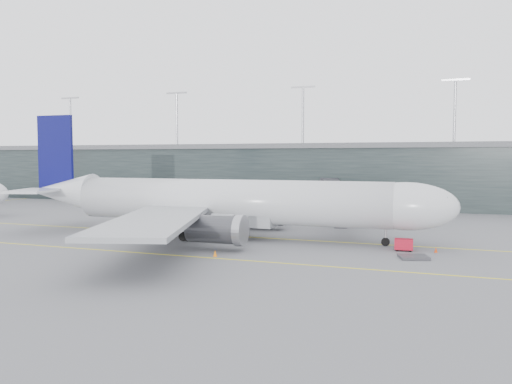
% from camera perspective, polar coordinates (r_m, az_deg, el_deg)
% --- Properties ---
extents(ground, '(320.00, 320.00, 0.00)m').
position_cam_1_polar(ground, '(82.06, -6.24, -4.37)').
color(ground, slate).
rests_on(ground, ground).
extents(taxiline_a, '(160.00, 0.25, 0.02)m').
position_cam_1_polar(taxiline_a, '(78.50, -7.49, -4.75)').
color(taxiline_a, yellow).
rests_on(taxiline_a, ground).
extents(taxiline_b, '(160.00, 0.25, 0.02)m').
position_cam_1_polar(taxiline_b, '(64.82, -13.90, -6.70)').
color(taxiline_b, yellow).
rests_on(taxiline_b, ground).
extents(taxiline_lead_main, '(0.25, 60.00, 0.02)m').
position_cam_1_polar(taxiline_lead_main, '(98.69, 1.40, -2.92)').
color(taxiline_lead_main, yellow).
rests_on(taxiline_lead_main, ground).
extents(terminal, '(240.00, 36.00, 29.00)m').
position_cam_1_polar(terminal, '(135.92, 4.30, 2.18)').
color(terminal, black).
rests_on(terminal, ground).
extents(main_aircraft, '(66.95, 63.09, 18.82)m').
position_cam_1_polar(main_aircraft, '(73.95, -3.52, -1.15)').
color(main_aircraft, silver).
rests_on(main_aircraft, ground).
extents(jet_bridge, '(15.01, 46.34, 7.17)m').
position_cam_1_polar(jet_bridge, '(99.78, 9.83, 0.18)').
color(jet_bridge, '#2E2E33').
rests_on(jet_bridge, ground).
extents(gse_cart, '(2.32, 1.54, 1.54)m').
position_cam_1_polar(gse_cart, '(66.45, 16.52, -5.74)').
color(gse_cart, '#AF0C22').
rests_on(gse_cart, ground).
extents(baggage_dolly, '(3.88, 3.44, 0.33)m').
position_cam_1_polar(baggage_dolly, '(61.97, 17.56, -7.09)').
color(baggage_dolly, '#38373C').
rests_on(baggage_dolly, ground).
extents(uld_a, '(1.97, 1.67, 1.62)m').
position_cam_1_polar(uld_a, '(93.92, -5.83, -2.78)').
color(uld_a, '#3A3B40').
rests_on(uld_a, ground).
extents(uld_b, '(1.90, 1.57, 1.65)m').
position_cam_1_polar(uld_b, '(92.03, -4.28, -2.90)').
color(uld_b, '#3A3B40').
rests_on(uld_b, ground).
extents(uld_c, '(2.54, 2.23, 1.99)m').
position_cam_1_polar(uld_c, '(91.71, -2.83, -2.81)').
color(uld_c, '#3A3B40').
rests_on(uld_c, ground).
extents(cone_nose, '(0.42, 0.42, 0.67)m').
position_cam_1_polar(cone_nose, '(66.65, 19.87, -6.24)').
color(cone_nose, red).
rests_on(cone_nose, ground).
extents(cone_wing_stbd, '(0.49, 0.49, 0.79)m').
position_cam_1_polar(cone_wing_stbd, '(60.42, -4.69, -7.01)').
color(cone_wing_stbd, orange).
rests_on(cone_wing_stbd, ground).
extents(cone_wing_port, '(0.46, 0.46, 0.73)m').
position_cam_1_polar(cone_wing_port, '(89.33, 3.11, -3.43)').
color(cone_wing_port, orange).
rests_on(cone_wing_port, ground).
extents(cone_tail, '(0.46, 0.46, 0.73)m').
position_cam_1_polar(cone_tail, '(78.05, -16.40, -4.67)').
color(cone_tail, red).
rests_on(cone_tail, ground).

